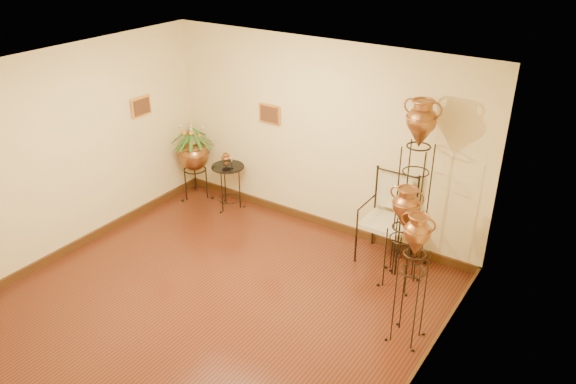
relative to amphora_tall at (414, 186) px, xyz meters
The scene contains 8 objects.
ground 2.93m from the amphora_tall, 126.44° to the right, with size 5.00×5.00×0.00m, color #552314.
room_shell 2.72m from the amphora_tall, 126.64° to the right, with size 5.02×5.02×2.81m.
amphora_tall is the anchor object (origin of this frame).
amphora_mid 1.51m from the amphora_tall, 67.21° to the right, with size 0.36×0.36×1.59m.
amphora_short 0.67m from the amphora_tall, 79.57° to the right, with size 0.46×0.46×1.39m.
planter_urn 3.76m from the amphora_tall, behind, with size 0.80×0.80×1.43m.
armchair 0.68m from the amphora_tall, behind, with size 0.69×0.64×1.21m.
side_table 3.14m from the amphora_tall, behind, with size 0.51×0.51×0.93m.
Camera 1 is at (3.76, -3.99, 4.29)m, focal length 35.00 mm.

